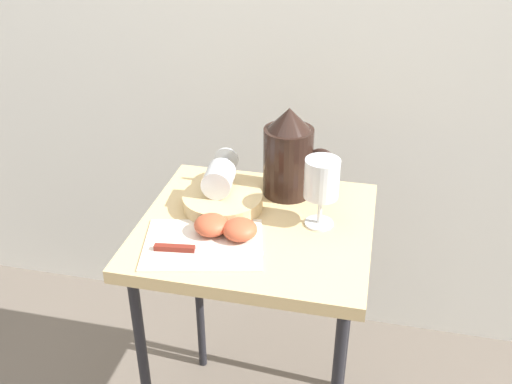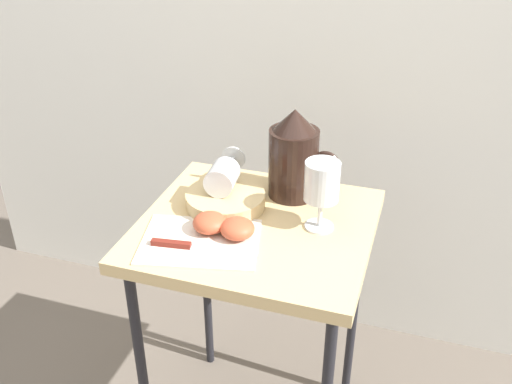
% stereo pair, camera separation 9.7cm
% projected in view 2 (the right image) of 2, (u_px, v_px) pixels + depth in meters
% --- Properties ---
extents(table, '(0.51, 0.47, 0.69)m').
position_uv_depth(table, '(256.00, 250.00, 1.32)').
color(table, tan).
rests_on(table, ground_plane).
extents(linen_napkin, '(0.28, 0.24, 0.00)m').
position_uv_depth(linen_napkin, '(200.00, 241.00, 1.22)').
color(linen_napkin, silver).
rests_on(linen_napkin, table).
extents(basket_tray, '(0.19, 0.19, 0.03)m').
position_uv_depth(basket_tray, '(226.00, 200.00, 1.34)').
color(basket_tray, tan).
rests_on(basket_tray, table).
extents(pitcher, '(0.17, 0.12, 0.22)m').
position_uv_depth(pitcher, '(294.00, 161.00, 1.35)').
color(pitcher, black).
rests_on(pitcher, table).
extents(wine_glass_upright, '(0.08, 0.08, 0.16)m').
position_uv_depth(wine_glass_upright, '(322.00, 185.00, 1.22)').
color(wine_glass_upright, silver).
rests_on(wine_glass_upright, table).
extents(wine_glass_tipped_near, '(0.08, 0.15, 0.07)m').
position_uv_depth(wine_glass_tipped_near, '(223.00, 176.00, 1.33)').
color(wine_glass_tipped_near, silver).
rests_on(wine_glass_tipped_near, basket_tray).
extents(apple_half_left, '(0.07, 0.07, 0.04)m').
position_uv_depth(apple_half_left, '(210.00, 223.00, 1.24)').
color(apple_half_left, '#C15133').
rests_on(apple_half_left, linen_napkin).
extents(apple_half_right, '(0.07, 0.07, 0.04)m').
position_uv_depth(apple_half_right, '(237.00, 229.00, 1.22)').
color(apple_half_right, '#C15133').
rests_on(apple_half_right, linen_napkin).
extents(knife, '(0.23, 0.04, 0.01)m').
position_uv_depth(knife, '(188.00, 246.00, 1.19)').
color(knife, silver).
rests_on(knife, linen_napkin).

